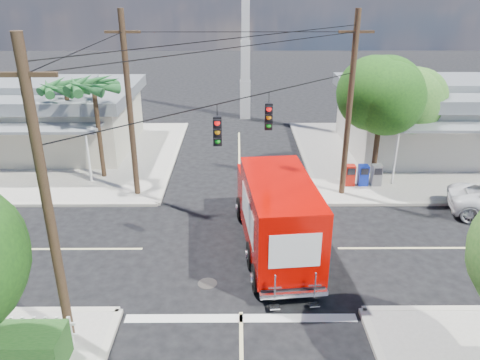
{
  "coord_description": "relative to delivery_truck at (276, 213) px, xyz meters",
  "views": [
    {
      "loc": [
        -0.1,
        -16.48,
        10.03
      ],
      "look_at": [
        0.0,
        2.0,
        2.2
      ],
      "focal_mm": 35.0,
      "sensor_mm": 36.0,
      "label": 1
    }
  ],
  "objects": [
    {
      "name": "ground",
      "position": [
        -1.4,
        0.13,
        -1.69
      ],
      "size": [
        120.0,
        120.0,
        0.0
      ],
      "primitive_type": "plane",
      "color": "black",
      "rests_on": "ground"
    },
    {
      "name": "sidewalk_ne",
      "position": [
        9.48,
        11.01,
        -1.62
      ],
      "size": [
        14.12,
        14.12,
        0.14
      ],
      "color": "#9E998F",
      "rests_on": "ground"
    },
    {
      "name": "sidewalk_nw",
      "position": [
        -12.28,
        11.01,
        -1.62
      ],
      "size": [
        14.12,
        14.12,
        0.14
      ],
      "color": "#9E998F",
      "rests_on": "ground"
    },
    {
      "name": "road_markings",
      "position": [
        -1.4,
        -1.34,
        -1.68
      ],
      "size": [
        32.0,
        32.0,
        0.01
      ],
      "color": "beige",
      "rests_on": "ground"
    },
    {
      "name": "building_ne",
      "position": [
        11.1,
        12.1,
        0.63
      ],
      "size": [
        11.8,
        10.2,
        4.5
      ],
      "color": "silver",
      "rests_on": "sidewalk_ne"
    },
    {
      "name": "building_nw",
      "position": [
        -13.4,
        12.59,
        0.53
      ],
      "size": [
        10.8,
        10.2,
        4.3
      ],
      "color": "beige",
      "rests_on": "sidewalk_nw"
    },
    {
      "name": "radio_tower",
      "position": [
        -0.9,
        20.13,
        3.95
      ],
      "size": [
        0.8,
        0.8,
        17.0
      ],
      "color": "silver",
      "rests_on": "ground"
    },
    {
      "name": "tree_ne_front",
      "position": [
        5.81,
        6.89,
        3.08
      ],
      "size": [
        4.21,
        4.14,
        6.66
      ],
      "color": "#422D1C",
      "rests_on": "sidewalk_ne"
    },
    {
      "name": "tree_ne_back",
      "position": [
        8.41,
        9.09,
        2.5
      ],
      "size": [
        3.77,
        3.66,
        5.82
      ],
      "color": "#422D1C",
      "rests_on": "sidewalk_ne"
    },
    {
      "name": "palm_nw_front",
      "position": [
        -8.9,
        7.63,
        3.36
      ],
      "size": [
        3.01,
        3.08,
        5.59
      ],
      "color": "#422D1C",
      "rests_on": "sidewalk_nw"
    },
    {
      "name": "palm_nw_back",
      "position": [
        -10.9,
        9.13,
        2.98
      ],
      "size": [
        3.01,
        3.08,
        5.19
      ],
      "color": "#422D1C",
      "rests_on": "sidewalk_nw"
    },
    {
      "name": "utility_poles",
      "position": [
        -2.98,
        1.73,
        2.99
      ],
      "size": [
        12.0,
        10.68,
        9.0
      ],
      "color": "#473321",
      "rests_on": "ground"
    },
    {
      "name": "vending_boxes",
      "position": [
        5.1,
        6.33,
        -1.0
      ],
      "size": [
        1.9,
        0.5,
        1.1
      ],
      "color": "#A5140B",
      "rests_on": "sidewalk_ne"
    },
    {
      "name": "delivery_truck",
      "position": [
        0.0,
        0.0,
        0.0
      ],
      "size": [
        3.11,
        7.86,
        3.32
      ],
      "color": "black",
      "rests_on": "ground"
    }
  ]
}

